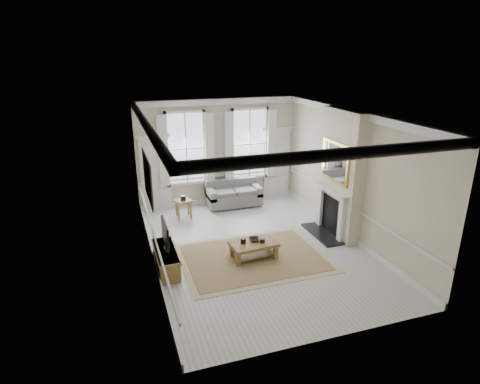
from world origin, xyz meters
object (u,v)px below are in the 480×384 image
object	(u,v)px
side_table	(183,204)
tv_stand	(166,260)
sofa	(233,195)
coffee_table	(254,246)

from	to	relation	value
side_table	tv_stand	world-z (taller)	side_table
sofa	tv_stand	xyz separation A→B (m)	(-2.68, -3.43, -0.10)
side_table	tv_stand	xyz separation A→B (m)	(-0.96, -2.94, -0.20)
sofa	coffee_table	size ratio (longest dim) A/B	1.49
sofa	side_table	distance (m)	1.79
side_table	tv_stand	size ratio (longest dim) A/B	0.43
sofa	tv_stand	distance (m)	4.36
side_table	coffee_table	world-z (taller)	side_table
coffee_table	tv_stand	bearing A→B (deg)	171.31
sofa	tv_stand	bearing A→B (deg)	-128.04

